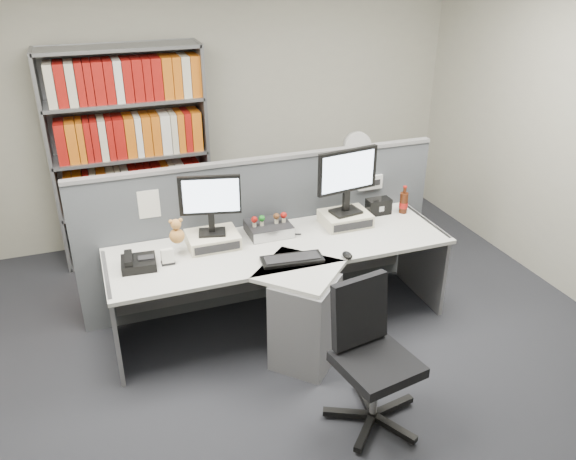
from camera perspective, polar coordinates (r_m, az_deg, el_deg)
name	(u,v)px	position (r m, az deg, el deg)	size (l,w,h in m)	color
ground	(320,387)	(4.17, 3.15, -15.22)	(5.50, 5.50, 0.00)	#2B2D33
room_shell	(328,138)	(3.28, 3.92, 8.99)	(5.04, 5.54, 2.72)	#AEAC9B
partition	(264,229)	(4.79, -2.39, 0.06)	(3.00, 0.08, 1.27)	#50545A
desk	(291,289)	(4.34, 0.25, -5.80)	(2.60, 1.20, 0.72)	silver
monitor_riser_left	(213,240)	(4.39, -7.42, -0.94)	(0.38, 0.31, 0.10)	beige
monitor_riser_right	(345,219)	(4.72, 5.68, 1.13)	(0.38, 0.31, 0.10)	beige
monitor_left	(210,200)	(4.26, -7.67, 2.96)	(0.45, 0.19, 0.46)	black
monitor_right	(347,176)	(4.58, 5.87, 5.32)	(0.52, 0.20, 0.53)	black
desktop_pc	(269,228)	(4.54, -1.92, 0.15)	(0.33, 0.30, 0.09)	black
figurines	(269,218)	(4.49, -1.87, 1.16)	(0.29, 0.05, 0.09)	beige
keyboard	(292,259)	(4.16, 0.40, -2.89)	(0.46, 0.21, 0.03)	black
mouse	(347,255)	(4.22, 5.86, -2.48)	(0.07, 0.11, 0.04)	black
desk_phone	(138,263)	(4.20, -14.58, -3.13)	(0.25, 0.23, 0.10)	black
desk_calendar	(168,258)	(4.20, -11.78, -2.67)	(0.10, 0.07, 0.12)	black
plush_toy	(177,233)	(4.24, -10.91, -0.26)	(0.11, 0.11, 0.19)	#C38541
speaker	(378,206)	(4.93, 8.90, 2.32)	(0.20, 0.11, 0.13)	black
cola_bottle	(404,203)	(4.98, 11.32, 2.65)	(0.07, 0.07, 0.24)	#3F190A
shelving_unit	(131,159)	(5.61, -15.17, 6.74)	(1.41, 0.40, 2.00)	gray
filing_cabinet	(353,208)	(5.96, 6.46, 2.18)	(0.45, 0.61, 0.70)	gray
desk_fan	(357,149)	(5.73, 6.78, 7.97)	(0.27, 0.16, 0.45)	white
office_chair	(370,352)	(3.69, 8.08, -11.78)	(0.62, 0.61, 0.94)	silver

